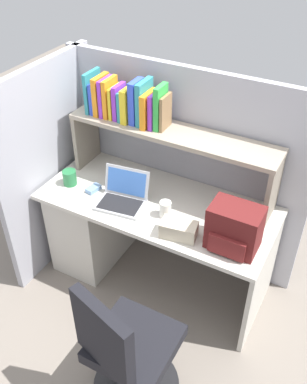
% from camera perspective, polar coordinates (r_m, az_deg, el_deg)
% --- Properties ---
extents(ground_plane, '(8.00, 8.00, 0.00)m').
position_cam_1_polar(ground_plane, '(3.44, 0.40, -10.92)').
color(ground_plane, slate).
extents(desk, '(1.60, 0.70, 0.73)m').
position_cam_1_polar(desk, '(3.30, -5.55, -3.77)').
color(desk, beige).
rests_on(desk, ground_plane).
extents(cubicle_partition_rear, '(1.84, 0.05, 1.55)m').
position_cam_1_polar(cubicle_partition_rear, '(3.18, 3.70, 3.03)').
color(cubicle_partition_rear, '#9E9EA8').
rests_on(cubicle_partition_rear, ground_plane).
extents(cubicle_partition_left, '(0.05, 1.06, 1.55)m').
position_cam_1_polar(cubicle_partition_left, '(3.29, -13.16, 3.22)').
color(cubicle_partition_left, '#9E9EA8').
rests_on(cubicle_partition_left, ground_plane).
extents(overhead_hutch, '(1.44, 0.28, 0.45)m').
position_cam_1_polar(overhead_hutch, '(2.88, 2.38, 6.33)').
color(overhead_hutch, gray).
rests_on(overhead_hutch, desk).
extents(reference_books_on_shelf, '(0.58, 0.20, 0.29)m').
position_cam_1_polar(reference_books_on_shelf, '(2.92, -3.49, 11.71)').
color(reference_books_on_shelf, teal).
rests_on(reference_books_on_shelf, overhead_hutch).
extents(laptop, '(0.34, 0.30, 0.22)m').
position_cam_1_polar(laptop, '(2.91, -4.03, -0.55)').
color(laptop, '#B7BABF').
rests_on(laptop, desk).
extents(backpack, '(0.30, 0.23, 0.28)m').
position_cam_1_polar(backpack, '(2.57, 10.48, -4.73)').
color(backpack, '#591919').
rests_on(backpack, desk).
extents(computer_mouse, '(0.08, 0.11, 0.03)m').
position_cam_1_polar(computer_mouse, '(3.06, -7.85, 0.42)').
color(computer_mouse, '#7299C6').
rests_on(computer_mouse, desk).
extents(paper_cup, '(0.08, 0.08, 0.11)m').
position_cam_1_polar(paper_cup, '(2.79, 1.55, -2.24)').
color(paper_cup, white).
rests_on(paper_cup, desk).
extents(tissue_box, '(0.24, 0.15, 0.10)m').
position_cam_1_polar(tissue_box, '(2.66, 3.33, -4.93)').
color(tissue_box, '#BFB299').
rests_on(tissue_box, desk).
extents(snack_canister, '(0.10, 0.10, 0.11)m').
position_cam_1_polar(snack_canister, '(3.13, -10.90, 1.86)').
color(snack_canister, '#26723F').
rests_on(snack_canister, desk).
extents(office_chair, '(0.52, 0.54, 0.93)m').
position_cam_1_polar(office_chair, '(2.56, -3.43, -20.57)').
color(office_chair, black).
rests_on(office_chair, ground_plane).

